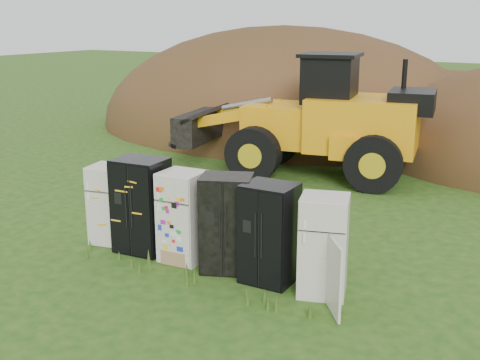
{
  "coord_description": "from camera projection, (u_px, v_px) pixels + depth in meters",
  "views": [
    {
      "loc": [
        6.11,
        -9.3,
        4.78
      ],
      "look_at": [
        -0.43,
        2.0,
        1.23
      ],
      "focal_mm": 45.0,
      "sensor_mm": 36.0,
      "label": 1
    }
  ],
  "objects": [
    {
      "name": "fridge_black_right",
      "position": [
        269.0,
        233.0,
        11.04
      ],
      "size": [
        0.94,
        0.79,
        1.88
      ],
      "primitive_type": null,
      "rotation": [
        0.0,
        0.0,
        0.01
      ],
      "color": "black",
      "rests_on": "ground"
    },
    {
      "name": "fridge_sticker",
      "position": [
        183.0,
        217.0,
        12.02
      ],
      "size": [
        0.86,
        0.8,
        1.84
      ],
      "primitive_type": null,
      "rotation": [
        0.0,
        0.0,
        0.05
      ],
      "color": "silver",
      "rests_on": "ground"
    },
    {
      "name": "dirt_mound_back",
      "position": [
        434.0,
        129.0,
        26.57
      ],
      "size": [
        15.9,
        10.6,
        5.16
      ],
      "primitive_type": "ellipsoid",
      "color": "#433115",
      "rests_on": "ground"
    },
    {
      "name": "dirt_mound_left",
      "position": [
        283.0,
        129.0,
        26.61
      ],
      "size": [
        17.28,
        12.96,
        8.91
      ],
      "primitive_type": "ellipsoid",
      "color": "#433115",
      "rests_on": "ground"
    },
    {
      "name": "fridge_leftmost",
      "position": [
        110.0,
        204.0,
        13.02
      ],
      "size": [
        0.89,
        0.87,
        1.72
      ],
      "primitive_type": null,
      "rotation": [
        0.0,
        0.0,
        0.2
      ],
      "color": "silver",
      "rests_on": "ground"
    },
    {
      "name": "ground",
      "position": [
        209.0,
        265.0,
        11.98
      ],
      "size": [
        120.0,
        120.0,
        0.0
      ],
      "primitive_type": "plane",
      "color": "#1F4712",
      "rests_on": "ground"
    },
    {
      "name": "fridge_open_door",
      "position": [
        323.0,
        246.0,
        10.52
      ],
      "size": [
        1.01,
        0.96,
        1.81
      ],
      "primitive_type": null,
      "rotation": [
        0.0,
        0.0,
        0.29
      ],
      "color": "silver",
      "rests_on": "ground"
    },
    {
      "name": "fridge_dark_mid",
      "position": [
        227.0,
        223.0,
        11.55
      ],
      "size": [
        1.19,
        1.09,
        1.89
      ],
      "primitive_type": null,
      "rotation": [
        0.0,
        0.0,
        0.38
      ],
      "color": "black",
      "rests_on": "ground"
    },
    {
      "name": "fridge_black_side",
      "position": [
        142.0,
        205.0,
        12.51
      ],
      "size": [
        1.09,
        0.89,
        1.98
      ],
      "primitive_type": null,
      "rotation": [
        0.0,
        0.0,
        0.08
      ],
      "color": "black",
      "rests_on": "ground"
    },
    {
      "name": "wheel_loader",
      "position": [
        298.0,
        115.0,
        18.49
      ],
      "size": [
        8.19,
        4.47,
        3.75
      ],
      "primitive_type": null,
      "rotation": [
        0.0,
        0.0,
        0.18
      ],
      "color": "orange",
      "rests_on": "ground"
    }
  ]
}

